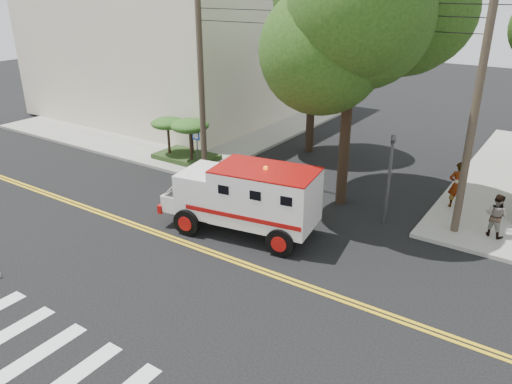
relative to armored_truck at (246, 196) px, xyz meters
The scene contains 13 objects.
ground 2.46m from the armored_truck, 83.47° to the right, with size 100.00×100.00×0.00m, color black.
sidewalk_nw 17.68m from the armored_truck, 138.91° to the left, with size 17.00×17.00×0.15m, color gray.
building_left 20.44m from the armored_truck, 139.43° to the left, with size 16.00×14.00×10.00m, color beige.
utility_pole_left 7.38m from the armored_truck, 142.82° to the left, with size 0.28×0.28×9.00m, color #382D23.
utility_pole_right 8.35m from the armored_truck, 33.29° to the left, with size 0.28×0.28×9.00m, color #382D23.
tree_main 7.44m from the armored_truck, 63.29° to the left, with size 6.08×5.70×9.85m.
tree_left 11.01m from the armored_truck, 104.00° to the left, with size 4.48×4.20×7.70m.
traffic_signal 5.50m from the armored_truck, 42.48° to the left, with size 0.15×0.18×3.60m.
accessibility_sign 7.34m from the armored_truck, 144.58° to the left, with size 0.45×0.10×2.02m.
palm_planter 8.62m from the armored_truck, 146.89° to the left, with size 3.52×2.63×2.36m.
armored_truck is the anchor object (origin of this frame).
pedestrian_a 8.81m from the armored_truck, 47.43° to the left, with size 0.71×0.47×1.95m, color gray.
pedestrian_b 9.06m from the armored_truck, 30.84° to the left, with size 0.79×0.62×1.63m, color gray.
Camera 1 is at (9.44, -11.79, 8.75)m, focal length 35.00 mm.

